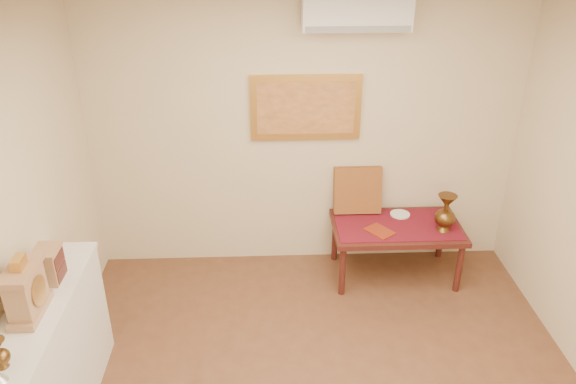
{
  "coord_description": "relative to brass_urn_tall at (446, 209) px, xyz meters",
  "views": [
    {
      "loc": [
        -0.37,
        -2.62,
        3.21
      ],
      "look_at": [
        -0.21,
        1.15,
        1.3
      ],
      "focal_mm": 35.0,
      "sensor_mm": 36.0,
      "label": 1
    }
  ],
  "objects": [
    {
      "name": "ceiling",
      "position": [
        -1.25,
        -1.77,
        1.92
      ],
      "size": [
        4.5,
        4.5,
        0.0
      ],
      "primitive_type": "plane",
      "rotation": [
        3.14,
        0.0,
        0.0
      ],
      "color": "white",
      "rests_on": "ground"
    },
    {
      "name": "wall_back",
      "position": [
        -1.25,
        0.48,
        0.57
      ],
      "size": [
        4.0,
        0.02,
        2.7
      ],
      "primitive_type": "cube",
      "color": "beige",
      "rests_on": "ground"
    },
    {
      "name": "table_cloth",
      "position": [
        -0.4,
        0.11,
        -0.22
      ],
      "size": [
        1.14,
        0.59,
        0.01
      ],
      "primitive_type": "cube",
      "color": "maroon",
      "rests_on": "low_table"
    },
    {
      "name": "brass_urn_tall",
      "position": [
        0.0,
        0.0,
        0.0
      ],
      "size": [
        0.19,
        0.19,
        0.43
      ],
      "primitive_type": null,
      "color": "brown",
      "rests_on": "table_cloth"
    },
    {
      "name": "plate",
      "position": [
        -0.34,
        0.29,
        -0.21
      ],
      "size": [
        0.19,
        0.19,
        0.01
      ],
      "primitive_type": "cylinder",
      "color": "silver",
      "rests_on": "table_cloth"
    },
    {
      "name": "menu",
      "position": [
        -0.59,
        -0.01,
        -0.21
      ],
      "size": [
        0.29,
        0.31,
        0.01
      ],
      "primitive_type": "cube",
      "rotation": [
        0.0,
        0.0,
        0.64
      ],
      "color": "maroon",
      "rests_on": "table_cloth"
    },
    {
      "name": "cushion",
      "position": [
        -0.75,
        0.4,
        0.01
      ],
      "size": [
        0.46,
        0.19,
        0.47
      ],
      "primitive_type": "cube",
      "rotation": [
        -0.21,
        0.0,
        0.0
      ],
      "color": "maroon",
      "rests_on": "table_cloth"
    },
    {
      "name": "mantel_clock",
      "position": [
        -3.08,
        -1.58,
        0.38
      ],
      "size": [
        0.17,
        0.36,
        0.41
      ],
      "color": "tan",
      "rests_on": "display_ledge"
    },
    {
      "name": "wooden_chest",
      "position": [
        -3.07,
        -1.23,
        0.33
      ],
      "size": [
        0.16,
        0.21,
        0.24
      ],
      "color": "tan",
      "rests_on": "display_ledge"
    },
    {
      "name": "low_table",
      "position": [
        -0.4,
        0.11,
        -0.29
      ],
      "size": [
        1.2,
        0.7,
        0.55
      ],
      "color": "#4B1B16",
      "rests_on": "floor"
    },
    {
      "name": "painting",
      "position": [
        -1.25,
        0.45,
        0.82
      ],
      "size": [
        1.0,
        0.06,
        0.6
      ],
      "color": "gold",
      "rests_on": "wall_back"
    },
    {
      "name": "ac_unit",
      "position": [
        -0.85,
        0.35,
        1.67
      ],
      "size": [
        0.9,
        0.25,
        0.3
      ],
      "color": "white",
      "rests_on": "wall_back"
    }
  ]
}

